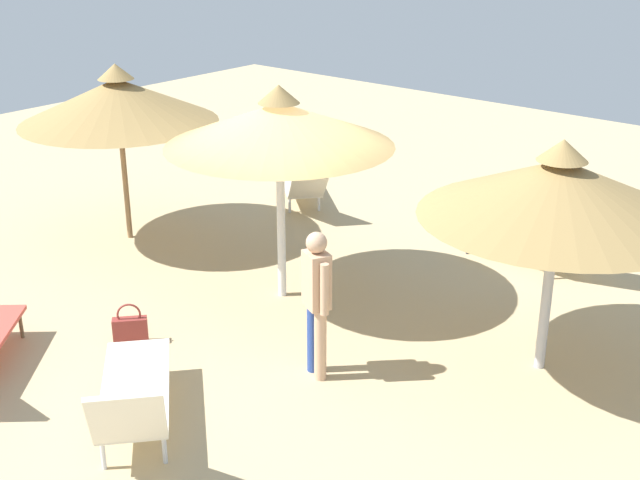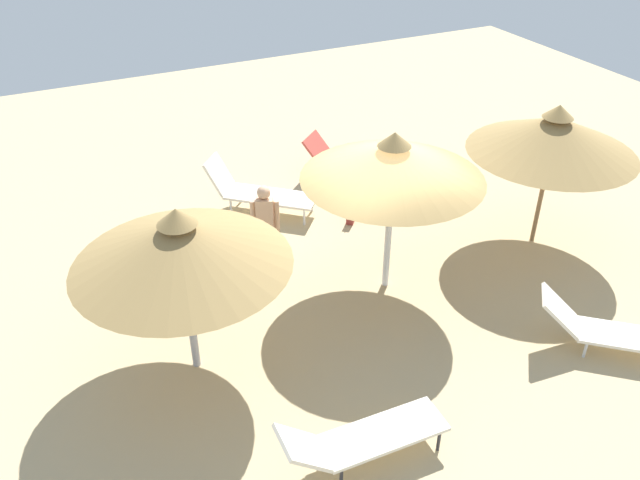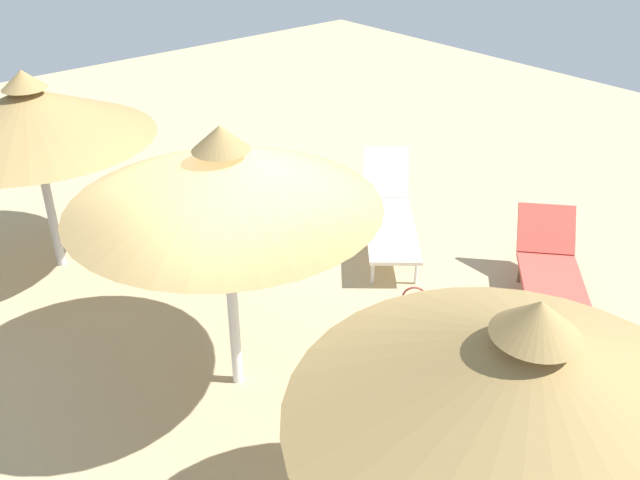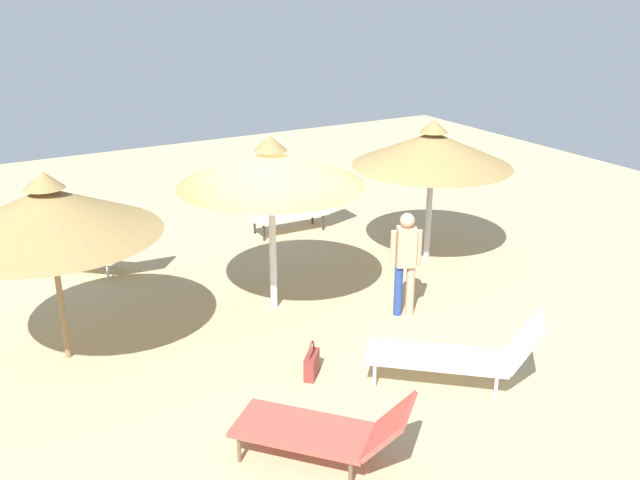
% 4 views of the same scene
% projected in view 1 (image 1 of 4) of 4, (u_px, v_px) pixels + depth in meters
% --- Properties ---
extents(ground, '(24.00, 24.00, 0.10)m').
position_uv_depth(ground, '(277.00, 307.00, 10.62)').
color(ground, tan).
extents(parasol_umbrella_far_left, '(2.84, 2.84, 2.62)m').
position_uv_depth(parasol_umbrella_far_left, '(118.00, 100.00, 11.92)').
color(parasol_umbrella_far_left, olive).
rests_on(parasol_umbrella_far_left, ground).
extents(parasol_umbrella_near_left, '(2.79, 2.79, 2.73)m').
position_uv_depth(parasol_umbrella_near_left, '(279.00, 124.00, 10.00)').
color(parasol_umbrella_near_left, white).
rests_on(parasol_umbrella_near_left, ground).
extents(parasol_umbrella_front, '(2.83, 2.83, 2.56)m').
position_uv_depth(parasol_umbrella_front, '(559.00, 189.00, 8.40)').
color(parasol_umbrella_front, '#B2B2B7').
rests_on(parasol_umbrella_front, ground).
extents(lounge_chair_near_right, '(0.63, 2.09, 0.84)m').
position_uv_depth(lounge_chair_near_right, '(537.00, 239.00, 11.52)').
color(lounge_chair_near_right, silver).
rests_on(lounge_chair_near_right, ground).
extents(lounge_chair_center, '(1.96, 2.15, 0.84)m').
position_uv_depth(lounge_chair_center, '(301.00, 182.00, 13.99)').
color(lounge_chair_center, silver).
rests_on(lounge_chair_center, ground).
extents(lounge_chair_far_right, '(1.88, 2.03, 1.04)m').
position_uv_depth(lounge_chair_far_right, '(133.00, 395.00, 7.79)').
color(lounge_chair_far_right, silver).
rests_on(lounge_chair_far_right, ground).
extents(person_standing_back, '(0.32, 0.44, 1.64)m').
position_uv_depth(person_standing_back, '(317.00, 296.00, 8.66)').
color(person_standing_back, navy).
rests_on(person_standing_back, ground).
extents(handbag, '(0.38, 0.36, 0.50)m').
position_uv_depth(handbag, '(130.00, 329.00, 9.59)').
color(handbag, maroon).
rests_on(handbag, ground).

